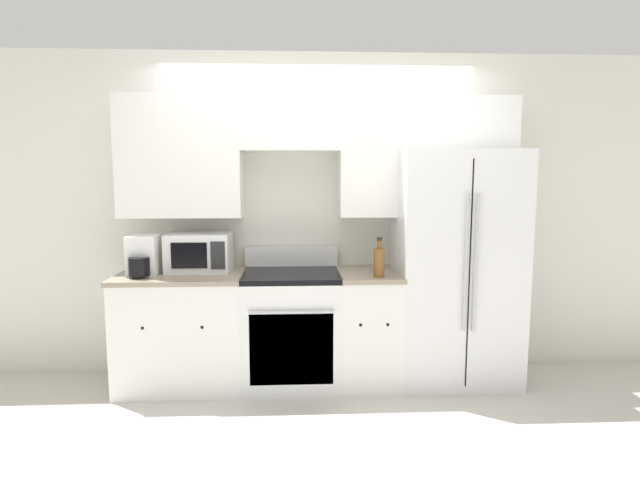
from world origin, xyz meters
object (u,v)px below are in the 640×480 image
oven_range (292,327)px  microwave (199,252)px  bottle (379,261)px  refrigerator (453,266)px

oven_range → microwave: bearing=171.9°
microwave → bottle: size_ratio=1.65×
refrigerator → microwave: bearing=179.0°
refrigerator → microwave: (-2.00, 0.03, 0.12)m
oven_range → refrigerator: (1.28, 0.07, 0.46)m
microwave → oven_range: bearing=-8.1°
refrigerator → bottle: (-0.64, -0.27, 0.09)m
bottle → microwave: bearing=167.2°
oven_range → refrigerator: bearing=3.0°
oven_range → bottle: 0.87m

